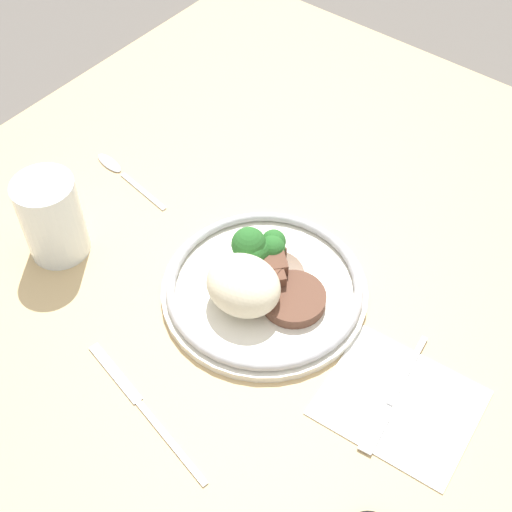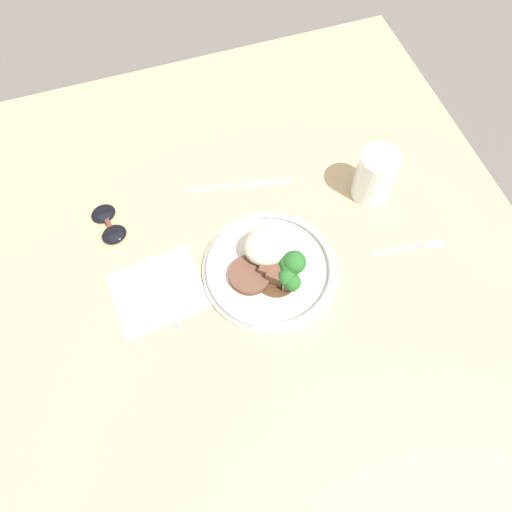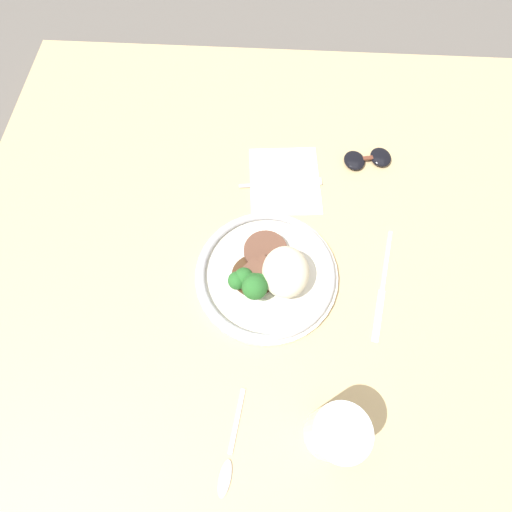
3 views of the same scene
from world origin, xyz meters
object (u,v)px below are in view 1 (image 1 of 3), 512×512
Objects in this scene: juice_glass at (53,220)px; knife at (142,406)px; spoon at (118,170)px; fork at (390,403)px; plate at (261,282)px.

juice_glass is 0.27m from knife.
spoon is at bearing -28.78° from knife.
juice_glass is 0.75× the size of spoon.
knife is 1.42× the size of spoon.
spoon is (0.05, -0.15, -0.05)m from juice_glass.
spoon reaches higher than knife.
fork is 1.08× the size of spoon.
fork is 0.52m from spoon.
fork is 0.28m from knife.
spoon is at bearing -106.32° from fork.
juice_glass is 0.53× the size of knife.
juice_glass is (0.25, 0.11, 0.03)m from plate.
juice_glass is 0.47m from fork.
spoon is (0.30, -0.25, 0.00)m from knife.
plate is at bearing -106.62° from fork.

